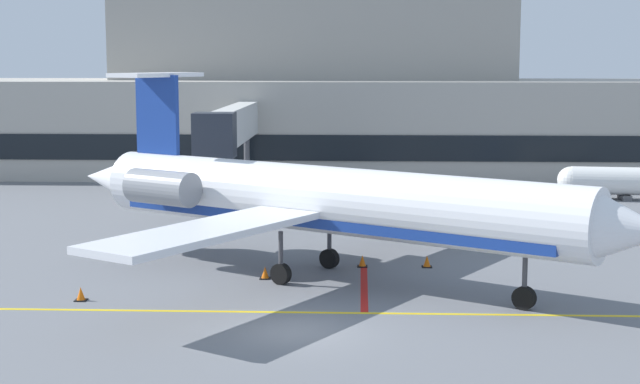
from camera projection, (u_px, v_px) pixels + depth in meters
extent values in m
cube|color=slate|center=(295.00, 333.00, 33.34)|extent=(120.00, 120.00, 0.10)
cube|color=yellow|center=(300.00, 312.00, 35.82)|extent=(108.00, 0.24, 0.01)
cube|color=red|center=(364.00, 287.00, 39.80)|extent=(0.30, 8.00, 0.01)
cube|color=#ADA89E|center=(242.00, 126.00, 79.71)|extent=(72.31, 14.18, 7.79)
cube|color=#9F9A91|center=(314.00, 0.00, 81.48)|extent=(33.83, 9.93, 13.51)
cube|color=black|center=(231.00, 148.00, 72.80)|extent=(69.42, 0.12, 1.99)
cube|color=silver|center=(235.00, 125.00, 64.43)|extent=(1.40, 16.25, 2.40)
cube|color=#2D333D|center=(214.00, 135.00, 55.50)|extent=(2.40, 2.00, 2.64)
cylinder|color=#4C4C51|center=(247.00, 160.00, 71.42)|extent=(0.44, 0.44, 3.89)
cylinder|color=#4C4C51|center=(219.00, 184.00, 57.62)|extent=(0.44, 0.44, 3.89)
cylinder|color=white|center=(328.00, 200.00, 40.72)|extent=(21.68, 14.80, 2.89)
cube|color=navy|center=(328.00, 218.00, 40.83)|extent=(19.51, 13.32, 0.52)
cone|color=white|center=(629.00, 229.00, 33.63)|extent=(4.19, 4.07, 2.83)
cone|color=white|center=(113.00, 179.00, 47.97)|extent=(4.48, 4.05, 2.46)
cube|color=white|center=(387.00, 190.00, 46.98)|extent=(8.28, 10.85, 0.28)
cube|color=white|center=(206.00, 231.00, 35.70)|extent=(8.28, 10.85, 0.28)
cylinder|color=gray|center=(226.00, 177.00, 46.74)|extent=(3.79, 3.16, 1.59)
cylinder|color=gray|center=(162.00, 188.00, 43.00)|extent=(3.79, 3.16, 1.59)
cube|color=navy|center=(157.00, 115.00, 45.74)|extent=(2.34, 1.56, 3.81)
cube|color=white|center=(156.00, 75.00, 45.47)|extent=(4.14, 5.00, 0.20)
cylinder|color=#3F3F44|center=(525.00, 272.00, 36.04)|extent=(0.20, 0.20, 1.61)
cylinder|color=black|center=(524.00, 298.00, 36.18)|extent=(0.95, 0.77, 0.90)
cylinder|color=#3F3F44|center=(329.00, 236.00, 43.20)|extent=(0.20, 0.20, 1.61)
cylinder|color=black|center=(329.00, 259.00, 43.34)|extent=(0.95, 0.77, 0.90)
cylinder|color=#3F3F44|center=(281.00, 250.00, 40.11)|extent=(0.20, 0.20, 1.61)
cylinder|color=black|center=(281.00, 274.00, 40.26)|extent=(0.95, 0.77, 0.90)
cube|color=silver|center=(461.00, 207.00, 57.01)|extent=(2.98, 3.06, 0.67)
cube|color=#B8B1A9|center=(451.00, 191.00, 57.50)|extent=(1.71, 1.71, 1.07)
cylinder|color=black|center=(441.00, 211.00, 57.36)|extent=(0.68, 0.71, 0.70)
cylinder|color=black|center=(456.00, 209.00, 58.27)|extent=(0.68, 0.71, 0.70)
cylinder|color=black|center=(466.00, 216.00, 55.85)|extent=(0.68, 0.71, 0.70)
cylinder|color=black|center=(482.00, 213.00, 56.75)|extent=(0.68, 0.71, 0.70)
cube|color=silver|center=(497.00, 230.00, 49.66)|extent=(2.69, 3.74, 0.57)
cube|color=#B8B1A9|center=(489.00, 209.00, 50.43)|extent=(1.82, 1.78, 1.30)
cylinder|color=black|center=(473.00, 232.00, 50.58)|extent=(0.51, 0.75, 0.70)
cylinder|color=black|center=(499.00, 230.00, 51.07)|extent=(0.51, 0.75, 0.70)
cylinder|color=black|center=(495.00, 240.00, 48.34)|extent=(0.51, 0.75, 0.70)
cylinder|color=black|center=(522.00, 238.00, 48.83)|extent=(0.51, 0.75, 0.70)
cube|color=#19389E|center=(575.00, 211.00, 55.64)|extent=(2.99, 3.41, 0.63)
cube|color=navy|center=(566.00, 196.00, 56.24)|extent=(1.97, 1.80, 0.96)
cylinder|color=black|center=(552.00, 215.00, 56.17)|extent=(0.59, 0.75, 0.70)
cylinder|color=black|center=(575.00, 212.00, 56.98)|extent=(0.59, 0.75, 0.70)
cylinder|color=black|center=(576.00, 220.00, 54.38)|extent=(0.59, 0.75, 0.70)
cylinder|color=black|center=(599.00, 217.00, 55.19)|extent=(0.59, 0.75, 0.70)
cylinder|color=white|center=(605.00, 181.00, 64.48)|extent=(4.71, 2.39, 1.89)
sphere|color=white|center=(639.00, 181.00, 64.13)|extent=(1.85, 1.85, 1.85)
sphere|color=white|center=(571.00, 180.00, 64.83)|extent=(1.85, 1.85, 1.85)
cube|color=#59595B|center=(584.00, 197.00, 64.70)|extent=(0.60, 1.70, 0.35)
cube|color=#59595B|center=(624.00, 197.00, 64.58)|extent=(0.60, 1.70, 0.35)
cone|color=orange|center=(362.00, 261.00, 43.67)|extent=(0.36, 0.36, 0.55)
cube|color=black|center=(362.00, 266.00, 43.71)|extent=(0.47, 0.47, 0.04)
cone|color=orange|center=(265.00, 273.00, 41.28)|extent=(0.36, 0.36, 0.55)
cube|color=black|center=(265.00, 278.00, 41.32)|extent=(0.47, 0.47, 0.04)
cone|color=orange|center=(427.00, 261.00, 43.58)|extent=(0.36, 0.36, 0.55)
cube|color=black|center=(427.00, 267.00, 43.61)|extent=(0.47, 0.47, 0.04)
cone|color=orange|center=(81.00, 294.00, 37.54)|extent=(0.36, 0.36, 0.55)
cube|color=black|center=(81.00, 300.00, 37.58)|extent=(0.47, 0.47, 0.04)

